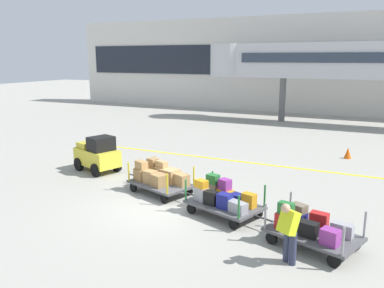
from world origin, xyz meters
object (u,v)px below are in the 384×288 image
object	(u,v)px
baggage_tug	(97,154)
baggage_cart_tail	(311,228)
baggage_cart_middle	(223,199)
safety_cone_near	(348,153)
baggage_cart_lead	(159,177)
baggage_handler	(289,230)

from	to	relation	value
baggage_tug	baggage_cart_tail	bearing A→B (deg)	-18.90
baggage_cart_middle	safety_cone_near	distance (m)	9.85
baggage_cart_lead	baggage_cart_middle	distance (m)	3.07
baggage_cart_lead	baggage_tug	bearing A→B (deg)	161.74
baggage_tug	baggage_handler	size ratio (longest dim) A/B	1.50
baggage_tug	baggage_cart_middle	bearing A→B (deg)	-18.76
baggage_handler	baggage_tug	bearing A→B (deg)	154.29
baggage_cart_lead	safety_cone_near	size ratio (longest dim) A/B	5.59
baggage_cart_tail	baggage_cart_middle	bearing A→B (deg)	160.77
baggage_tug	baggage_cart_lead	world-z (taller)	baggage_tug
baggage_cart_middle	baggage_cart_lead	bearing A→B (deg)	160.59
baggage_cart_lead	baggage_cart_tail	world-z (taller)	baggage_cart_lead
baggage_cart_lead	baggage_handler	bearing A→B (deg)	-30.54
baggage_tug	safety_cone_near	size ratio (longest dim) A/B	4.26
baggage_tug	baggage_cart_lead	xyz separation A→B (m)	(3.84, -1.27, -0.17)
baggage_cart_middle	safety_cone_near	size ratio (longest dim) A/B	5.59
baggage_cart_middle	baggage_handler	size ratio (longest dim) A/B	1.97
baggage_cart_tail	baggage_handler	distance (m)	1.27
baggage_handler	safety_cone_near	world-z (taller)	baggage_handler
baggage_cart_lead	baggage_cart_middle	world-z (taller)	baggage_cart_lead
baggage_handler	safety_cone_near	bearing A→B (deg)	87.40
baggage_handler	safety_cone_near	size ratio (longest dim) A/B	2.84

